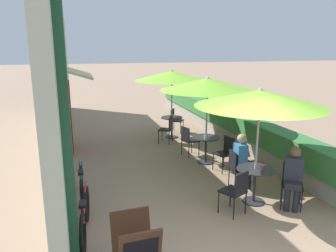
{
  "coord_description": "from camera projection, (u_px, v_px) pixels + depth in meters",
  "views": [
    {
      "loc": [
        -2.25,
        -3.79,
        3.08
      ],
      "look_at": [
        0.15,
        4.46,
        1.0
      ],
      "focal_mm": 35.0,
      "sensor_mm": 36.0,
      "label": 1
    }
  ],
  "objects": [
    {
      "name": "cafe_facade_wall",
      "position": [
        63.0,
        80.0,
        9.99
      ],
      "size": [
        0.98,
        13.76,
        4.2
      ],
      "color": "#B2C1AD",
      "rests_on": "ground_plane"
    },
    {
      "name": "seated_patron_near_back",
      "position": [
        293.0,
        175.0,
        6.27
      ],
      "size": [
        0.49,
        0.51,
        1.25
      ],
      "rotation": [
        0.0,
        0.0,
        8.82
      ],
      "color": "#23232D",
      "rests_on": "ground_plane"
    },
    {
      "name": "cafe_chair_near_right",
      "position": [
        236.0,
        189.0,
        6.05
      ],
      "size": [
        0.53,
        0.53,
        0.87
      ],
      "rotation": [
        0.0,
        0.0,
        6.72
      ],
      "color": "black",
      "rests_on": "ground_plane"
    },
    {
      "name": "patio_table_far",
      "position": [
        172.0,
        123.0,
        11.33
      ],
      "size": [
        0.74,
        0.74,
        0.72
      ],
      "color": "#28282D",
      "rests_on": "ground_plane"
    },
    {
      "name": "cafe_chair_far_right",
      "position": [
        168.0,
        128.0,
        10.65
      ],
      "size": [
        0.55,
        0.55,
        0.87
      ],
      "rotation": [
        0.0,
        0.0,
        7.27
      ],
      "color": "black",
      "rests_on": "ground_plane"
    },
    {
      "name": "patio_table_near",
      "position": [
        255.0,
        178.0,
        6.57
      ],
      "size": [
        0.74,
        0.74,
        0.72
      ],
      "color": "#28282D",
      "rests_on": "ground_plane"
    },
    {
      "name": "coffee_cup_far",
      "position": [
        171.0,
        117.0,
        11.13
      ],
      "size": [
        0.07,
        0.07,
        0.09
      ],
      "color": "#232328",
      "rests_on": "patio_table_far"
    },
    {
      "name": "cafe_chair_mid_right",
      "position": [
        226.0,
        151.0,
        8.3
      ],
      "size": [
        0.49,
        0.49,
        0.87
      ],
      "rotation": [
        0.0,
        0.0,
        8.13
      ],
      "color": "black",
      "rests_on": "ground_plane"
    },
    {
      "name": "coffee_cup_mid",
      "position": [
        205.0,
        137.0,
        8.62
      ],
      "size": [
        0.07,
        0.07,
        0.09
      ],
      "color": "white",
      "rests_on": "patio_table_mid"
    },
    {
      "name": "cafe_chair_mid_left",
      "position": [
        188.0,
        139.0,
        9.39
      ],
      "size": [
        0.49,
        0.49,
        0.87
      ],
      "rotation": [
        0.0,
        0.0,
        4.99
      ],
      "color": "black",
      "rests_on": "ground_plane"
    },
    {
      "name": "patio_table_mid",
      "position": [
        206.0,
        144.0,
        8.85
      ],
      "size": [
        0.74,
        0.74,
        0.72
      ],
      "color": "#28282D",
      "rests_on": "ground_plane"
    },
    {
      "name": "cafe_chair_near_left",
      "position": [
        237.0,
        166.0,
        7.23
      ],
      "size": [
        0.43,
        0.43,
        0.87
      ],
      "rotation": [
        0.0,
        0.0,
        4.63
      ],
      "color": "black",
      "rests_on": "ground_plane"
    },
    {
      "name": "seated_patron_near_left",
      "position": [
        242.0,
        159.0,
        7.21
      ],
      "size": [
        0.42,
        0.36,
        1.25
      ],
      "rotation": [
        0.0,
        0.0,
        4.63
      ],
      "color": "#23232D",
      "rests_on": "ground_plane"
    },
    {
      "name": "coffee_cup_near",
      "position": [
        262.0,
        168.0,
        6.44
      ],
      "size": [
        0.07,
        0.07,
        0.09
      ],
      "color": "#B73D3D",
      "rests_on": "patio_table_near"
    },
    {
      "name": "planter_hedge",
      "position": [
        219.0,
        119.0,
        11.82
      ],
      "size": [
        0.6,
        12.76,
        1.01
      ],
      "color": "gray",
      "rests_on": "ground_plane"
    },
    {
      "name": "patio_umbrella_mid",
      "position": [
        208.0,
        84.0,
        8.47
      ],
      "size": [
        2.5,
        2.5,
        2.34
      ],
      "color": "#B7B7BC",
      "rests_on": "ground_plane"
    },
    {
      "name": "cafe_chair_near_back",
      "position": [
        292.0,
        181.0,
        6.42
      ],
      "size": [
        0.56,
        0.56,
        0.87
      ],
      "rotation": [
        0.0,
        0.0,
        8.82
      ],
      "color": "black",
      "rests_on": "ground_plane"
    },
    {
      "name": "bicycle_second",
      "position": [
        82.0,
        186.0,
        6.6
      ],
      "size": [
        0.1,
        1.72,
        0.78
      ],
      "rotation": [
        0.0,
        0.0,
        -0.02
      ],
      "color": "black",
      "rests_on": "ground_plane"
    },
    {
      "name": "bicycle_leaning",
      "position": [
        85.0,
        217.0,
        5.39
      ],
      "size": [
        0.22,
        1.69,
        0.75
      ],
      "rotation": [
        0.0,
        0.0,
        -0.1
      ],
      "color": "black",
      "rests_on": "ground_plane"
    },
    {
      "name": "cafe_chair_far_left",
      "position": [
        175.0,
        119.0,
        12.01
      ],
      "size": [
        0.55,
        0.55,
        0.87
      ],
      "rotation": [
        0.0,
        0.0,
        4.13
      ],
      "color": "black",
      "rests_on": "ground_plane"
    },
    {
      "name": "patio_umbrella_near",
      "position": [
        260.0,
        98.0,
        6.18
      ],
      "size": [
        2.5,
        2.5,
        2.34
      ],
      "color": "#B7B7BC",
      "rests_on": "ground_plane"
    },
    {
      "name": "patio_umbrella_far",
      "position": [
        172.0,
        76.0,
        10.95
      ],
      "size": [
        2.5,
        2.5,
        2.34
      ],
      "color": "#B7B7BC",
      "rests_on": "ground_plane"
    }
  ]
}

